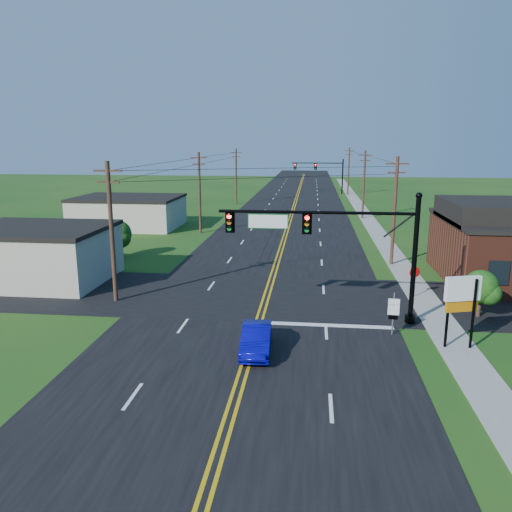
# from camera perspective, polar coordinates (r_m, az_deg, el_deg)

# --- Properties ---
(ground) EXTENTS (260.00, 260.00, 0.00)m
(ground) POSITION_cam_1_polar(r_m,az_deg,el_deg) (22.48, -2.16, -13.93)
(ground) COLOR #144313
(ground) RESTS_ON ground
(road_main) EXTENTS (16.00, 220.00, 0.04)m
(road_main) POSITION_cam_1_polar(r_m,az_deg,el_deg) (70.61, 3.93, 4.69)
(road_main) COLOR black
(road_main) RESTS_ON ground
(road_cross) EXTENTS (70.00, 10.00, 0.04)m
(road_cross) POSITION_cam_1_polar(r_m,az_deg,el_deg) (33.53, 0.91, -4.64)
(road_cross) COLOR black
(road_cross) RESTS_ON ground
(sidewalk) EXTENTS (2.00, 160.00, 0.08)m
(sidewalk) POSITION_cam_1_polar(r_m,az_deg,el_deg) (61.11, 13.38, 3.09)
(sidewalk) COLOR gray
(sidewalk) RESTS_ON ground
(signal_mast_main) EXTENTS (11.30, 0.60, 7.48)m
(signal_mast_main) POSITION_cam_1_polar(r_m,az_deg,el_deg) (28.36, 8.91, 1.80)
(signal_mast_main) COLOR black
(signal_mast_main) RESTS_ON ground
(signal_mast_far) EXTENTS (10.98, 0.60, 7.48)m
(signal_mast_far) POSITION_cam_1_polar(r_m,az_deg,el_deg) (99.97, 7.35, 9.66)
(signal_mast_far) COLOR black
(signal_mast_far) RESTS_ON ground
(cream_bldg_near) EXTENTS (10.20, 8.20, 4.10)m
(cream_bldg_near) POSITION_cam_1_polar(r_m,az_deg,el_deg) (40.15, -23.69, 0.21)
(cream_bldg_near) COLOR beige
(cream_bldg_near) RESTS_ON ground
(cream_bldg_far) EXTENTS (12.20, 9.20, 3.70)m
(cream_bldg_far) POSITION_cam_1_polar(r_m,az_deg,el_deg) (62.44, -14.35, 4.93)
(cream_bldg_far) COLOR beige
(cream_bldg_far) RESTS_ON ground
(utility_pole_left_a) EXTENTS (1.80, 0.28, 9.00)m
(utility_pole_left_a) POSITION_cam_1_polar(r_m,az_deg,el_deg) (32.81, -16.18, 2.90)
(utility_pole_left_a) COLOR #321F16
(utility_pole_left_a) RESTS_ON ground
(utility_pole_left_b) EXTENTS (1.80, 0.28, 9.00)m
(utility_pole_left_b) POSITION_cam_1_polar(r_m,az_deg,el_deg) (56.50, -6.47, 7.37)
(utility_pole_left_b) COLOR #321F16
(utility_pole_left_b) RESTS_ON ground
(utility_pole_left_c) EXTENTS (1.80, 0.28, 9.00)m
(utility_pole_left_c) POSITION_cam_1_polar(r_m,az_deg,el_deg) (82.95, -2.29, 9.21)
(utility_pole_left_c) COLOR #321F16
(utility_pole_left_c) RESTS_ON ground
(utility_pole_right_a) EXTENTS (1.80, 0.28, 9.00)m
(utility_pole_right_a) POSITION_cam_1_polar(r_m,az_deg,el_deg) (42.69, 15.55, 5.18)
(utility_pole_right_a) COLOR #321F16
(utility_pole_right_a) RESTS_ON ground
(utility_pole_right_b) EXTENTS (1.80, 0.28, 9.00)m
(utility_pole_right_b) POSITION_cam_1_polar(r_m,az_deg,el_deg) (68.36, 12.23, 8.12)
(utility_pole_right_b) COLOR #321F16
(utility_pole_right_b) RESTS_ON ground
(utility_pole_right_c) EXTENTS (1.80, 0.28, 9.00)m
(utility_pole_right_c) POSITION_cam_1_polar(r_m,az_deg,el_deg) (98.19, 10.54, 9.59)
(utility_pole_right_c) COLOR #321F16
(utility_pole_right_c) RESTS_ON ground
(tree_right_back) EXTENTS (3.00, 3.00, 4.10)m
(tree_right_back) POSITION_cam_1_polar(r_m,az_deg,el_deg) (48.19, 21.97, 3.00)
(tree_right_back) COLOR #321F16
(tree_right_back) RESTS_ON ground
(shrub_corner) EXTENTS (2.00, 2.00, 2.86)m
(shrub_corner) POSITION_cam_1_polar(r_m,az_deg,el_deg) (32.04, 24.31, -3.25)
(shrub_corner) COLOR #321F16
(shrub_corner) RESTS_ON ground
(tree_left) EXTENTS (2.40, 2.40, 3.37)m
(tree_left) POSITION_cam_1_polar(r_m,az_deg,el_deg) (45.87, -15.51, 2.45)
(tree_left) COLOR #321F16
(tree_left) RESTS_ON ground
(blue_car) EXTENTS (1.61, 4.11, 1.33)m
(blue_car) POSITION_cam_1_polar(r_m,az_deg,el_deg) (24.82, 0.05, -9.53)
(blue_car) COLOR #08079C
(blue_car) RESTS_ON ground
(distant_car) EXTENTS (1.54, 3.74, 1.27)m
(distant_car) POSITION_cam_1_polar(r_m,az_deg,el_deg) (63.58, 1.09, 4.36)
(distant_car) COLOR #B5B5BA
(distant_car) RESTS_ON ground
(route_sign) EXTENTS (0.60, 0.11, 2.38)m
(route_sign) POSITION_cam_1_polar(r_m,az_deg,el_deg) (27.60, 15.44, -6.06)
(route_sign) COLOR slate
(route_sign) RESTS_ON ground
(stop_sign) EXTENTS (0.75, 0.25, 2.15)m
(stop_sign) POSITION_cam_1_polar(r_m,az_deg,el_deg) (34.46, 17.67, -2.13)
(stop_sign) COLOR slate
(stop_sign) RESTS_ON ground
(pylon_sign) EXTENTS (1.82, 0.77, 3.75)m
(pylon_sign) POSITION_cam_1_polar(r_m,az_deg,el_deg) (26.54, 22.50, -4.30)
(pylon_sign) COLOR black
(pylon_sign) RESTS_ON ground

